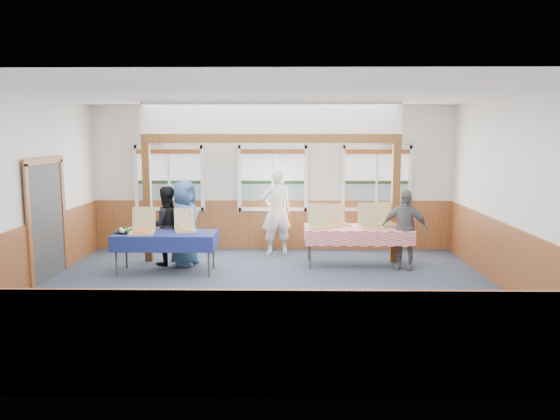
% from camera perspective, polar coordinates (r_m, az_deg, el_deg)
% --- Properties ---
extents(floor, '(8.00, 8.00, 0.00)m').
position_cam_1_polar(floor, '(8.99, -1.40, -8.76)').
color(floor, '#2B3947').
rests_on(floor, ground).
extents(ceiling, '(8.00, 8.00, 0.00)m').
position_cam_1_polar(ceiling, '(8.62, -1.48, 12.04)').
color(ceiling, white).
rests_on(ceiling, wall_back).
extents(wall_back, '(8.00, 0.00, 8.00)m').
position_cam_1_polar(wall_back, '(12.14, -0.77, 3.35)').
color(wall_back, silver).
rests_on(wall_back, floor).
extents(wall_front, '(8.00, 0.00, 8.00)m').
position_cam_1_polar(wall_front, '(5.20, -3.01, -3.10)').
color(wall_front, silver).
rests_on(wall_front, floor).
extents(wall_left, '(0.00, 8.00, 8.00)m').
position_cam_1_polar(wall_left, '(9.69, -25.82, 1.32)').
color(wall_left, silver).
rests_on(wall_left, floor).
extents(wall_right, '(0.00, 8.00, 8.00)m').
position_cam_1_polar(wall_right, '(9.39, 23.76, 1.25)').
color(wall_right, silver).
rests_on(wall_right, floor).
extents(wainscot_back, '(7.98, 0.05, 1.10)m').
position_cam_1_polar(wainscot_back, '(12.25, -0.76, -1.56)').
color(wainscot_back, brown).
rests_on(wainscot_back, floor).
extents(wainscot_front, '(7.98, 0.05, 1.10)m').
position_cam_1_polar(wainscot_front, '(5.53, -2.91, -13.78)').
color(wainscot_front, brown).
rests_on(wainscot_front, floor).
extents(wainscot_left, '(0.05, 6.98, 1.10)m').
position_cam_1_polar(wainscot_left, '(9.84, -25.31, -4.76)').
color(wainscot_left, brown).
rests_on(wainscot_left, floor).
extents(wainscot_right, '(0.05, 6.98, 1.10)m').
position_cam_1_polar(wainscot_right, '(9.55, 23.26, -5.01)').
color(wainscot_right, brown).
rests_on(wainscot_right, floor).
extents(cased_opening, '(0.06, 1.30, 2.10)m').
position_cam_1_polar(cased_opening, '(10.54, -23.26, -1.05)').
color(cased_opening, '#383838').
rests_on(cased_opening, wall_left).
extents(window_left, '(1.56, 0.10, 1.46)m').
position_cam_1_polar(window_left, '(12.37, -11.50, 3.65)').
color(window_left, white).
rests_on(window_left, wall_back).
extents(window_mid, '(1.56, 0.10, 1.46)m').
position_cam_1_polar(window_mid, '(12.09, -0.77, 3.71)').
color(window_mid, white).
rests_on(window_mid, wall_back).
extents(window_right, '(1.56, 0.10, 1.46)m').
position_cam_1_polar(window_right, '(12.24, 10.07, 3.64)').
color(window_right, white).
rests_on(window_right, wall_back).
extents(post_left, '(0.15, 0.15, 2.40)m').
position_cam_1_polar(post_left, '(11.35, -13.66, 0.76)').
color(post_left, '#552812').
rests_on(post_left, floor).
extents(post_right, '(0.15, 0.15, 2.40)m').
position_cam_1_polar(post_right, '(11.19, 11.96, 0.71)').
color(post_right, '#552812').
rests_on(post_right, floor).
extents(cross_beam, '(5.15, 0.18, 0.18)m').
position_cam_1_polar(cross_beam, '(10.90, -0.96, 7.49)').
color(cross_beam, '#552812').
rests_on(cross_beam, post_left).
extents(table_left, '(2.03, 1.55, 0.76)m').
position_cam_1_polar(table_left, '(10.38, -11.87, -2.65)').
color(table_left, '#383838').
rests_on(table_left, floor).
extents(table_right, '(2.26, 1.71, 0.76)m').
position_cam_1_polar(table_right, '(10.86, 8.13, -2.05)').
color(table_right, '#383838').
rests_on(table_right, floor).
extents(pizza_box_a, '(0.47, 0.56, 0.47)m').
position_cam_1_polar(pizza_box_a, '(10.35, -14.20, -2.05)').
color(pizza_box_a, beige).
rests_on(pizza_box_a, table_left).
extents(pizza_box_b, '(0.49, 0.55, 0.41)m').
position_cam_1_polar(pizza_box_b, '(10.44, -9.88, -1.86)').
color(pizza_box_b, beige).
rests_on(pizza_box_b, table_left).
extents(pizza_box_c, '(0.47, 0.56, 0.46)m').
position_cam_1_polar(pizza_box_c, '(10.68, 4.18, -1.52)').
color(pizza_box_c, beige).
rests_on(pizza_box_c, table_right).
extents(pizza_box_d, '(0.48, 0.54, 0.41)m').
position_cam_1_polar(pizza_box_d, '(10.99, 6.15, -1.29)').
color(pizza_box_d, beige).
rests_on(pizza_box_d, table_right).
extents(pizza_box_e, '(0.48, 0.57, 0.46)m').
position_cam_1_polar(pizza_box_e, '(10.80, 9.48, -1.50)').
color(pizza_box_e, beige).
rests_on(pizza_box_e, table_right).
extents(pizza_box_f, '(0.42, 0.51, 0.45)m').
position_cam_1_polar(pizza_box_f, '(11.08, 11.39, -1.31)').
color(pizza_box_f, beige).
rests_on(pizza_box_f, table_right).
extents(veggie_tray, '(0.40, 0.40, 0.09)m').
position_cam_1_polar(veggie_tray, '(10.55, -15.86, -2.13)').
color(veggie_tray, black).
rests_on(veggie_tray, table_left).
extents(drink_glass, '(0.07, 0.07, 0.15)m').
position_cam_1_polar(drink_glass, '(10.74, 12.81, -1.61)').
color(drink_glass, '#A7721B').
rests_on(drink_glass, table_right).
extents(woman_white, '(0.78, 0.63, 1.84)m').
position_cam_1_polar(woman_white, '(11.66, -0.39, -0.21)').
color(woman_white, white).
rests_on(woman_white, floor).
extents(woman_black, '(0.94, 0.86, 1.56)m').
position_cam_1_polar(woman_black, '(11.02, -11.84, -1.60)').
color(woman_black, black).
rests_on(woman_black, floor).
extents(man_blue, '(0.73, 0.93, 1.68)m').
position_cam_1_polar(man_blue, '(10.90, -9.94, -1.34)').
color(man_blue, '#39618E').
rests_on(man_blue, floor).
extents(person_grey, '(0.97, 0.68, 1.53)m').
position_cam_1_polar(person_grey, '(10.72, 12.87, -1.98)').
color(person_grey, slate).
rests_on(person_grey, floor).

